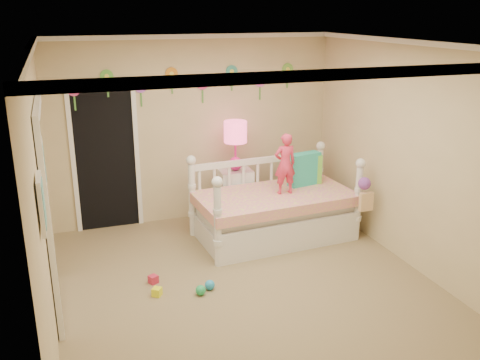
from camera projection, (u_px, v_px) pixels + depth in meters
name	position (u px, v px, depth m)	size (l,w,h in m)	color
floor	(249.00, 288.00, 5.76)	(4.00, 4.50, 0.01)	#7F684C
ceiling	(251.00, 44.00, 4.96)	(4.00, 4.50, 0.01)	white
back_wall	(195.00, 130.00, 7.38)	(4.00, 0.01, 2.60)	tan
left_wall	(42.00, 197.00, 4.74)	(0.01, 4.50, 2.60)	tan
right_wall	(414.00, 158.00, 5.98)	(0.01, 4.50, 2.60)	tan
crown_molding	(251.00, 47.00, 4.97)	(4.00, 4.50, 0.06)	white
daybed	(274.00, 198.00, 6.88)	(2.06, 1.11, 1.12)	white
pillow_turquoise	(304.00, 169.00, 7.12)	(0.45, 0.16, 0.45)	#24B693
pillow_lime	(306.00, 169.00, 7.22)	(0.42, 0.16, 0.40)	#72CD3E
child	(285.00, 164.00, 6.74)	(0.29, 0.19, 0.80)	#EA3558
nightstand	(236.00, 195.00, 7.50)	(0.45, 0.35, 0.76)	white
table_lamp	(235.00, 138.00, 7.23)	(0.32, 0.32, 0.70)	#E61E8A
closet_doorway	(106.00, 156.00, 7.06)	(0.90, 0.04, 2.07)	black
flower_decals	(187.00, 84.00, 7.14)	(3.40, 0.02, 0.50)	#B2668C
mirror_closet	(50.00, 211.00, 5.09)	(0.07, 1.30, 2.10)	white
wall_picture	(41.00, 204.00, 3.86)	(0.05, 0.34, 0.42)	white
hanging_bag	(364.00, 195.00, 6.61)	(0.20, 0.16, 0.36)	beige
toy_scatter	(176.00, 282.00, 5.78)	(0.80, 1.30, 0.11)	#996666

